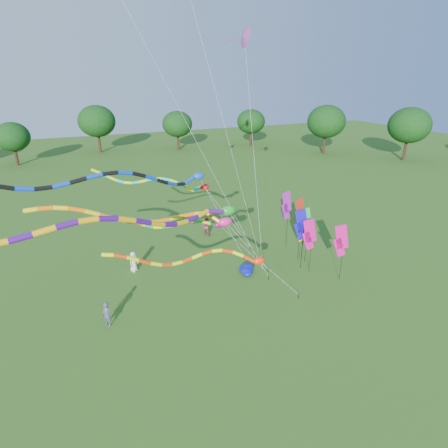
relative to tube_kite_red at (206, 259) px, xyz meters
name	(u,v)px	position (x,y,z in m)	size (l,w,h in m)	color
ground	(259,308)	(3.23, -1.02, -3.75)	(160.00, 160.00, 0.00)	#2C5717
tree_ring	(346,220)	(8.55, -2.02, 1.84)	(119.14, 117.89, 9.50)	#382314
tube_kite_red	(206,259)	(0.00, 0.00, 0.00)	(11.80, 1.75, 5.60)	black
tube_kite_orange	(158,217)	(-1.65, 4.37, 1.36)	(15.39, 2.88, 7.16)	black
tube_kite_purple	(163,219)	(-2.67, -0.89, 3.26)	(15.60, 4.91, 8.85)	black
tube_kite_blue	(140,180)	(-3.04, 2.41, 4.57)	(15.12, 4.95, 9.89)	black
tube_kite_cyan	(165,183)	(0.08, 8.72, 2.41)	(11.54, 3.88, 7.81)	black
tube_kite_green	(181,223)	(0.16, 5.27, 0.32)	(11.00, 1.55, 5.79)	black
delta_kite_high_c	(244,36)	(6.35, 8.03, 12.71)	(2.97, 5.85, 17.41)	black
banner_pole_violet	(287,206)	(9.53, 6.01, 0.11)	(1.15, 0.32, 5.12)	black
banner_pole_green	(305,223)	(9.47, 3.23, -0.42)	(1.14, 0.37, 4.59)	black
banner_pole_magenta_a	(309,234)	(8.81, 1.78, -0.69)	(1.13, 0.42, 4.32)	black
banner_pole_orange	(301,227)	(9.54, 3.79, -1.00)	(1.16, 0.11, 4.00)	black
banner_pole_blue_a	(301,225)	(8.51, 2.44, -0.13)	(1.13, 0.42, 4.88)	black
banner_pole_magenta_b	(341,241)	(10.03, -0.20, -0.60)	(1.11, 0.49, 4.41)	black
banner_pole_red	(300,214)	(9.23, 3.72, 0.21)	(1.13, 0.42, 5.22)	black
blue_nylon_heap	(243,270)	(4.30, 3.45, -3.49)	(1.66, 1.73, 0.55)	#0C17A0
person_a	(134,262)	(-3.12, 7.14, -2.95)	(0.77, 0.50, 1.58)	silver
person_b	(107,314)	(-5.91, 1.07, -2.95)	(0.58, 0.38, 1.60)	#464862
person_c	(206,226)	(4.44, 11.31, -2.87)	(0.85, 0.66, 1.75)	#8E3347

